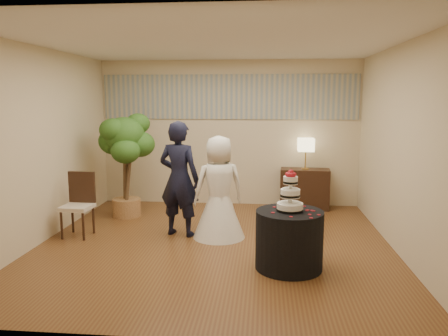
# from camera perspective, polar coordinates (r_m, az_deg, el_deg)

# --- Properties ---
(floor) EXTENTS (5.00, 5.00, 0.00)m
(floor) POSITION_cam_1_polar(r_m,az_deg,el_deg) (6.35, -1.26, -9.96)
(floor) COLOR brown
(floor) RESTS_ON ground
(ceiling) EXTENTS (5.00, 5.00, 0.00)m
(ceiling) POSITION_cam_1_polar(r_m,az_deg,el_deg) (6.05, -1.35, 16.01)
(ceiling) COLOR white
(ceiling) RESTS_ON wall_back
(wall_back) EXTENTS (5.00, 0.06, 2.80)m
(wall_back) POSITION_cam_1_polar(r_m,az_deg,el_deg) (8.52, 0.66, 4.56)
(wall_back) COLOR beige
(wall_back) RESTS_ON ground
(wall_front) EXTENTS (5.00, 0.06, 2.80)m
(wall_front) POSITION_cam_1_polar(r_m,az_deg,el_deg) (3.59, -5.94, -1.72)
(wall_front) COLOR beige
(wall_front) RESTS_ON ground
(wall_left) EXTENTS (0.06, 5.00, 2.80)m
(wall_left) POSITION_cam_1_polar(r_m,az_deg,el_deg) (6.80, -22.75, 2.71)
(wall_left) COLOR beige
(wall_left) RESTS_ON ground
(wall_right) EXTENTS (0.06, 5.00, 2.80)m
(wall_right) POSITION_cam_1_polar(r_m,az_deg,el_deg) (6.26, 22.08, 2.26)
(wall_right) COLOR beige
(wall_right) RESTS_ON ground
(mural_border) EXTENTS (4.90, 0.02, 0.85)m
(mural_border) POSITION_cam_1_polar(r_m,az_deg,el_deg) (8.47, 0.65, 9.27)
(mural_border) COLOR #989B8F
(mural_border) RESTS_ON wall_back
(groom) EXTENTS (0.72, 0.57, 1.75)m
(groom) POSITION_cam_1_polar(r_m,az_deg,el_deg) (6.60, -5.88, -1.42)
(groom) COLOR black
(groom) RESTS_ON floor
(bride) EXTENTS (1.01, 1.01, 1.54)m
(bride) POSITION_cam_1_polar(r_m,az_deg,el_deg) (6.48, -0.67, -2.51)
(bride) COLOR white
(bride) RESTS_ON floor
(cake_table) EXTENTS (0.87, 0.87, 0.72)m
(cake_table) POSITION_cam_1_polar(r_m,az_deg,el_deg) (5.46, 8.50, -9.26)
(cake_table) COLOR black
(cake_table) RESTS_ON floor
(wedding_cake) EXTENTS (0.32, 0.32, 0.51)m
(wedding_cake) POSITION_cam_1_polar(r_m,az_deg,el_deg) (5.30, 8.66, -2.92)
(wedding_cake) COLOR white
(wedding_cake) RESTS_ON cake_table
(console) EXTENTS (0.93, 0.46, 0.76)m
(console) POSITION_cam_1_polar(r_m,az_deg,el_deg) (8.41, 10.48, -2.69)
(console) COLOR black
(console) RESTS_ON floor
(table_lamp) EXTENTS (0.29, 0.29, 0.58)m
(table_lamp) POSITION_cam_1_polar(r_m,az_deg,el_deg) (8.30, 10.62, 1.84)
(table_lamp) COLOR beige
(table_lamp) RESTS_ON console
(ficus_tree) EXTENTS (1.00, 1.00, 1.85)m
(ficus_tree) POSITION_cam_1_polar(r_m,az_deg,el_deg) (7.81, -12.79, 0.43)
(ficus_tree) COLOR #2F5E1D
(ficus_tree) RESTS_ON floor
(side_chair) EXTENTS (0.47, 0.48, 0.96)m
(side_chair) POSITION_cam_1_polar(r_m,az_deg,el_deg) (6.94, -18.66, -4.63)
(side_chair) COLOR black
(side_chair) RESTS_ON floor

